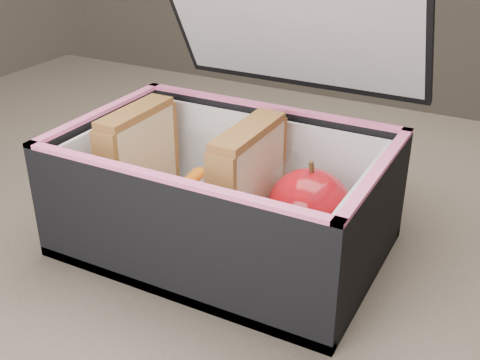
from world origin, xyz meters
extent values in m
cube|color=brown|center=(0.00, 0.00, 0.73)|extent=(1.20, 0.80, 0.03)
cube|color=#382D26|center=(-0.55, 0.35, 0.36)|extent=(0.05, 0.05, 0.72)
cube|color=black|center=(-0.01, 0.09, 0.93)|extent=(0.27, 0.09, 0.16)
cube|color=#CEAE87|center=(-0.11, -0.04, 0.81)|extent=(0.01, 0.09, 0.09)
cube|color=#D06464|center=(-0.11, -0.04, 0.81)|extent=(0.01, 0.08, 0.09)
cube|color=#CEAE87|center=(-0.10, -0.04, 0.81)|extent=(0.01, 0.09, 0.09)
cube|color=brown|center=(-0.11, -0.04, 0.86)|extent=(0.02, 0.09, 0.01)
cube|color=#CEAE87|center=(0.00, -0.04, 0.81)|extent=(0.01, 0.09, 0.10)
cube|color=#D06464|center=(0.01, -0.04, 0.81)|extent=(0.01, 0.09, 0.09)
cube|color=#CEAE87|center=(0.02, -0.04, 0.81)|extent=(0.01, 0.09, 0.10)
cube|color=brown|center=(0.01, -0.04, 0.87)|extent=(0.03, 0.09, 0.01)
cylinder|color=orange|center=(-0.04, -0.03, 0.77)|extent=(0.02, 0.09, 0.01)
cylinder|color=orange|center=(-0.04, -0.03, 0.78)|extent=(0.02, 0.09, 0.01)
cylinder|color=orange|center=(-0.06, -0.04, 0.79)|extent=(0.02, 0.09, 0.01)
cylinder|color=orange|center=(-0.04, -0.01, 0.77)|extent=(0.02, 0.09, 0.01)
cylinder|color=orange|center=(-0.05, -0.05, 0.78)|extent=(0.02, 0.09, 0.01)
cylinder|color=orange|center=(-0.05, -0.07, 0.79)|extent=(0.02, 0.09, 0.01)
cylinder|color=orange|center=(-0.03, -0.01, 0.77)|extent=(0.03, 0.09, 0.01)
cylinder|color=orange|center=(-0.04, -0.03, 0.78)|extent=(0.02, 0.09, 0.01)
cylinder|color=orange|center=(-0.06, -0.04, 0.79)|extent=(0.01, 0.09, 0.01)
cube|color=white|center=(0.06, -0.03, 0.77)|extent=(0.09, 0.09, 0.01)
ellipsoid|color=maroon|center=(0.07, -0.03, 0.80)|extent=(0.09, 0.09, 0.07)
cylinder|color=#402E17|center=(0.07, -0.03, 0.84)|extent=(0.01, 0.01, 0.01)
camera|label=1|loc=(0.22, -0.45, 1.05)|focal=45.00mm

